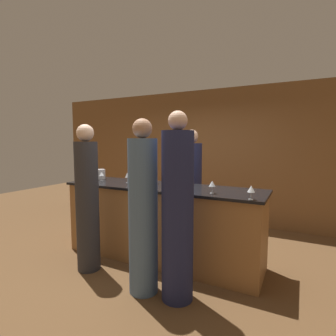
% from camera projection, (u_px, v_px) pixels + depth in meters
% --- Properties ---
extents(ground_plane, '(14.00, 14.00, 0.00)m').
position_uv_depth(ground_plane, '(161.00, 258.00, 3.85)').
color(ground_plane, brown).
extents(back_wall, '(8.00, 0.06, 2.80)m').
position_uv_depth(back_wall, '(209.00, 156.00, 5.62)').
color(back_wall, brown).
rests_on(back_wall, ground_plane).
extents(bar_counter, '(2.91, 0.80, 1.08)m').
position_uv_depth(bar_counter, '(161.00, 222.00, 3.80)').
color(bar_counter, '#996638').
rests_on(bar_counter, ground_plane).
extents(bartender, '(0.35, 0.35, 1.90)m').
position_uv_depth(bartender, '(191.00, 191.00, 4.36)').
color(bartender, '#1E234C').
rests_on(bartender, ground_plane).
extents(guest_0, '(0.30, 0.30, 1.93)m').
position_uv_depth(guest_0, '(87.00, 202.00, 3.44)').
color(guest_0, '#2D2D33').
rests_on(guest_0, ground_plane).
extents(guest_1, '(0.34, 0.34, 2.02)m').
position_uv_depth(guest_1, '(177.00, 214.00, 2.77)').
color(guest_1, '#1E234C').
rests_on(guest_1, ground_plane).
extents(guest_2, '(0.33, 0.33, 1.96)m').
position_uv_depth(guest_2, '(143.00, 212.00, 2.92)').
color(guest_2, '#4C6B93').
rests_on(guest_2, ground_plane).
extents(wine_bottle_0, '(0.07, 0.07, 0.30)m').
position_uv_depth(wine_bottle_0, '(154.00, 176.00, 3.95)').
color(wine_bottle_0, '#19381E').
rests_on(wine_bottle_0, bar_counter).
extents(ice_bucket, '(0.18, 0.18, 0.16)m').
position_uv_depth(ice_bucket, '(100.00, 174.00, 4.44)').
color(ice_bucket, silver).
rests_on(ice_bucket, bar_counter).
extents(wine_glass_0, '(0.07, 0.07, 0.16)m').
position_uv_depth(wine_glass_0, '(141.00, 179.00, 3.59)').
color(wine_glass_0, silver).
rests_on(wine_glass_0, bar_counter).
extents(wine_glass_1, '(0.07, 0.07, 0.15)m').
position_uv_depth(wine_glass_1, '(181.00, 180.00, 3.53)').
color(wine_glass_1, silver).
rests_on(wine_glass_1, bar_counter).
extents(wine_glass_2, '(0.08, 0.08, 0.15)m').
position_uv_depth(wine_glass_2, '(251.00, 189.00, 2.84)').
color(wine_glass_2, silver).
rests_on(wine_glass_2, bar_counter).
extents(wine_glass_3, '(0.07, 0.07, 0.16)m').
position_uv_depth(wine_glass_3, '(127.00, 175.00, 4.01)').
color(wine_glass_3, silver).
rests_on(wine_glass_3, bar_counter).
extents(wine_glass_4, '(0.08, 0.08, 0.18)m').
position_uv_depth(wine_glass_4, '(176.00, 178.00, 3.60)').
color(wine_glass_4, silver).
rests_on(wine_glass_4, bar_counter).
extents(wine_glass_5, '(0.08, 0.08, 0.14)m').
position_uv_depth(wine_glass_5, '(102.00, 174.00, 4.19)').
color(wine_glass_5, silver).
rests_on(wine_glass_5, bar_counter).
extents(wine_glass_6, '(0.08, 0.08, 0.16)m').
position_uv_depth(wine_glass_6, '(212.00, 184.00, 3.18)').
color(wine_glass_6, silver).
rests_on(wine_glass_6, bar_counter).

